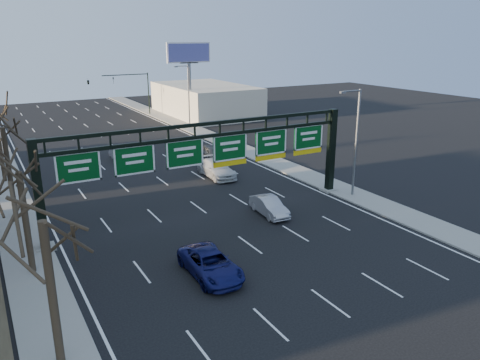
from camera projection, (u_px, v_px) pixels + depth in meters
ground at (266, 257)px, 28.95m from camera, size 160.00×160.00×0.00m
sidewalk_left at (10, 197)px, 39.42m from camera, size 3.00×120.00×0.12m
sidewalk_right at (265, 158)px, 51.57m from camera, size 3.00×120.00×0.12m
lane_markings at (155, 176)px, 45.51m from camera, size 21.60×120.00×0.01m
sign_gantry at (210, 156)px, 34.27m from camera, size 24.60×1.20×7.20m
building_right_distant at (205, 100)px, 79.09m from camera, size 12.00×20.00×5.00m
tree_near at (38, 195)px, 17.33m from camera, size 3.60×3.60×8.86m
tree_gantry at (16, 153)px, 24.89m from camera, size 3.60×3.60×8.48m
tree_mid at (0, 113)px, 32.95m from camera, size 3.60×3.60×9.24m
streetlight_near at (355, 137)px, 38.32m from camera, size 2.15×0.22×9.00m
streetlight_far at (188, 93)px, 66.46m from camera, size 2.15×0.22×9.00m
billboard_right at (189, 62)px, 70.60m from camera, size 7.00×0.50×12.00m
traffic_signal_mast at (112, 84)px, 75.54m from camera, size 10.16×0.54×7.00m
car_blue_suv at (211, 264)px, 26.52m from camera, size 2.44×5.15×1.42m
car_silver_sedan at (269, 206)px, 35.51m from camera, size 1.73×4.21×1.36m
car_white_wagon at (216, 169)px, 45.02m from camera, size 2.28×5.48×1.58m
car_grey_far at (213, 153)px, 50.65m from camera, size 2.40×5.08×1.68m
car_silver_distant at (123, 154)px, 50.87m from camera, size 2.11×4.48×1.42m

